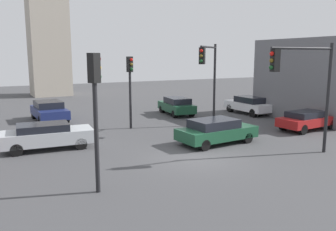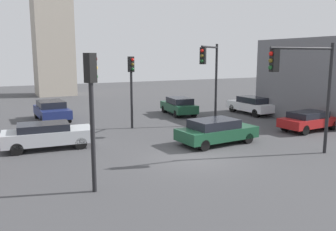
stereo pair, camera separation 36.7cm
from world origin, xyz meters
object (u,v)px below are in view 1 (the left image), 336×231
(car_0, at_px, (47,135))
(traffic_light_3, at_px, (303,76))
(car_2, at_px, (177,106))
(traffic_light_2, at_px, (95,97))
(traffic_light_1, at_px, (130,78))
(car_3, at_px, (216,131))
(traffic_light_0, at_px, (209,69))
(car_5, at_px, (307,120))
(car_1, at_px, (249,105))
(car_4, at_px, (49,110))

(car_0, bearing_deg, traffic_light_3, -29.05)
(traffic_light_3, height_order, car_2, traffic_light_3)
(traffic_light_2, relative_size, traffic_light_3, 0.90)
(traffic_light_1, relative_size, car_3, 1.05)
(traffic_light_0, distance_m, car_2, 6.89)
(car_2, bearing_deg, car_3, 169.65)
(traffic_light_0, bearing_deg, traffic_light_1, -70.00)
(traffic_light_2, height_order, car_5, traffic_light_2)
(car_0, bearing_deg, car_2, 33.62)
(traffic_light_1, height_order, traffic_light_3, traffic_light_3)
(car_5, bearing_deg, traffic_light_1, 145.05)
(traffic_light_3, bearing_deg, traffic_light_0, -82.15)
(car_3, bearing_deg, car_5, -2.75)
(traffic_light_3, distance_m, car_3, 5.40)
(car_1, relative_size, car_5, 0.99)
(car_1, height_order, car_2, car_1)
(traffic_light_0, xyz_separation_m, car_3, (-1.83, -3.41, -3.24))
(car_4, bearing_deg, traffic_light_3, 28.92)
(traffic_light_2, height_order, car_3, traffic_light_2)
(car_0, bearing_deg, car_3, -16.11)
(traffic_light_1, height_order, traffic_light_2, traffic_light_2)
(car_3, distance_m, car_5, 7.39)
(traffic_light_2, distance_m, car_1, 19.59)
(car_2, height_order, car_4, car_4)
(car_0, xyz_separation_m, car_4, (1.53, 8.29, 0.05))
(traffic_light_3, height_order, car_4, traffic_light_3)
(car_0, height_order, car_2, car_2)
(traffic_light_2, relative_size, car_1, 1.11)
(car_4, bearing_deg, traffic_light_0, 45.60)
(traffic_light_0, height_order, car_0, traffic_light_0)
(traffic_light_0, height_order, car_4, traffic_light_0)
(car_1, bearing_deg, car_0, 102.81)
(traffic_light_2, xyz_separation_m, car_0, (-0.59, 6.91, -2.69))
(traffic_light_0, xyz_separation_m, car_1, (6.60, 3.51, -3.19))
(traffic_light_1, height_order, car_3, traffic_light_1)
(traffic_light_0, height_order, car_1, traffic_light_0)
(car_3, relative_size, car_4, 1.01)
(car_1, distance_m, car_2, 6.09)
(traffic_light_3, height_order, car_3, traffic_light_3)
(traffic_light_0, distance_m, car_1, 8.13)
(car_2, relative_size, car_4, 0.95)
(car_2, bearing_deg, car_4, 84.45)
(traffic_light_2, height_order, car_1, traffic_light_2)
(traffic_light_0, bearing_deg, car_5, 110.28)
(traffic_light_1, distance_m, traffic_light_2, 11.06)
(traffic_light_0, xyz_separation_m, traffic_light_1, (-4.40, 2.63, -0.64))
(car_0, height_order, car_1, car_1)
(traffic_light_3, distance_m, car_5, 7.31)
(traffic_light_3, xyz_separation_m, car_1, (6.30, 10.77, -3.08))
(car_1, relative_size, car_4, 0.97)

